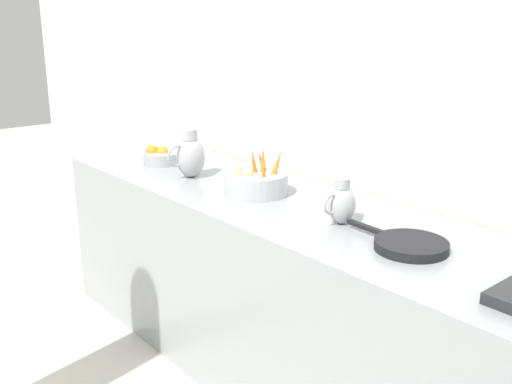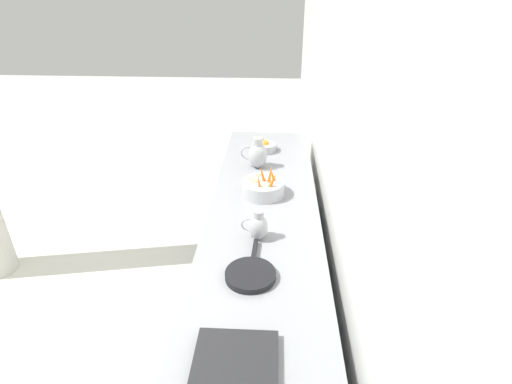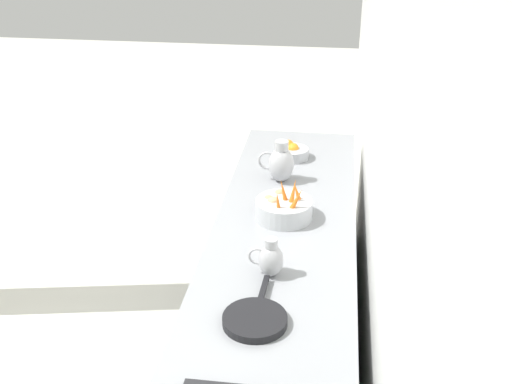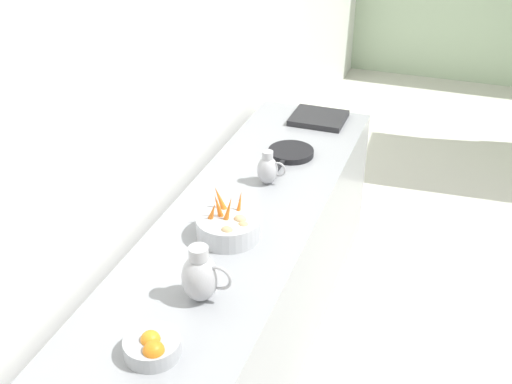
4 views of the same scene
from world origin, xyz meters
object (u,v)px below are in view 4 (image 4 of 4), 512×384
at_px(vegetable_colander, 228,226).
at_px(skillet_on_counter, 291,153).
at_px(orange_bowl, 152,347).
at_px(metal_pitcher_short, 268,169).
at_px(metal_pitcher_tall, 200,276).

bearing_deg(vegetable_colander, skillet_on_counter, 87.94).
bearing_deg(orange_bowl, metal_pitcher_short, 90.61).
bearing_deg(metal_pitcher_tall, metal_pitcher_short, 93.02).
bearing_deg(skillet_on_counter, orange_bowl, -90.25).
bearing_deg(orange_bowl, metal_pitcher_tall, 83.86).
height_order(metal_pitcher_tall, metal_pitcher_short, metal_pitcher_tall).
relative_size(metal_pitcher_short, skillet_on_counter, 0.43).
bearing_deg(metal_pitcher_short, skillet_on_counter, 86.41).
xyz_separation_m(metal_pitcher_tall, metal_pitcher_short, (-0.05, 1.00, -0.03)).
relative_size(metal_pitcher_tall, skillet_on_counter, 0.58).
relative_size(vegetable_colander, metal_pitcher_short, 1.60).
xyz_separation_m(metal_pitcher_short, skillet_on_counter, (0.02, 0.35, -0.07)).
xyz_separation_m(vegetable_colander, orange_bowl, (0.02, -0.81, -0.02)).
distance_m(vegetable_colander, metal_pitcher_tall, 0.46).
relative_size(orange_bowl, metal_pitcher_tall, 0.84).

